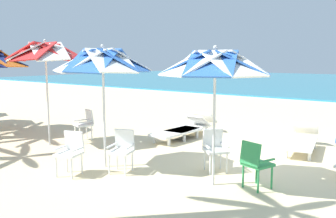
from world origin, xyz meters
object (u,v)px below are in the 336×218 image
(beach_umbrella_1, at_px, (103,62))
(sun_lounger_1, at_px, (302,140))
(plastic_chair_2, at_px, (71,150))
(beach_umbrella_2, at_px, (46,53))
(plastic_chair_1, at_px, (215,147))
(plastic_chair_0, at_px, (255,162))
(sun_lounger_3, at_px, (181,130))
(plastic_chair_3, at_px, (122,148))
(plastic_chair_4, at_px, (85,123))
(beach_umbrella_0, at_px, (215,65))
(sun_lounger_2, at_px, (192,126))

(beach_umbrella_1, distance_m, sun_lounger_1, 5.27)
(plastic_chair_2, relative_size, beach_umbrella_2, 0.31)
(plastic_chair_1, bearing_deg, plastic_chair_0, -23.72)
(plastic_chair_1, relative_size, sun_lounger_3, 0.40)
(sun_lounger_1, xyz_separation_m, sun_lounger_3, (-3.19, -0.75, 0.00))
(plastic_chair_0, xyz_separation_m, plastic_chair_2, (-3.25, -1.48, 0.00))
(plastic_chair_3, bearing_deg, sun_lounger_3, 104.19)
(plastic_chair_3, bearing_deg, sun_lounger_1, 58.88)
(plastic_chair_0, bearing_deg, plastic_chair_1, 156.28)
(plastic_chair_2, xyz_separation_m, sun_lounger_3, (-0.14, 3.96, -0.22))
(plastic_chair_3, relative_size, plastic_chair_4, 1.00)
(plastic_chair_4, xyz_separation_m, sun_lounger_1, (5.33, 2.46, -0.22))
(plastic_chair_1, bearing_deg, beach_umbrella_1, -149.60)
(plastic_chair_0, bearing_deg, plastic_chair_4, 171.99)
(plastic_chair_2, xyz_separation_m, plastic_chair_4, (-2.27, 2.26, 0.00))
(plastic_chair_0, bearing_deg, sun_lounger_3, 143.73)
(beach_umbrella_0, xyz_separation_m, plastic_chair_3, (-1.88, -0.45, -1.70))
(plastic_chair_0, distance_m, sun_lounger_1, 3.25)
(sun_lounger_1, bearing_deg, plastic_chair_3, -121.12)
(plastic_chair_1, relative_size, sun_lounger_1, 0.39)
(plastic_chair_0, xyz_separation_m, plastic_chair_1, (-1.11, 0.49, 0.00))
(sun_lounger_2, bearing_deg, plastic_chair_2, -87.73)
(plastic_chair_1, relative_size, plastic_chair_3, 1.00)
(plastic_chair_2, bearing_deg, sun_lounger_3, 91.96)
(plastic_chair_4, bearing_deg, plastic_chair_3, -26.91)
(plastic_chair_4, distance_m, sun_lounger_2, 3.15)
(beach_umbrella_2, bearing_deg, sun_lounger_3, 48.48)
(plastic_chair_0, relative_size, sun_lounger_2, 0.40)
(beach_umbrella_2, bearing_deg, plastic_chair_0, 2.33)
(beach_umbrella_1, bearing_deg, beach_umbrella_0, 9.88)
(sun_lounger_1, bearing_deg, plastic_chair_0, -86.64)
(beach_umbrella_0, bearing_deg, sun_lounger_3, 134.38)
(beach_umbrella_2, relative_size, sun_lounger_1, 1.26)
(plastic_chair_1, bearing_deg, beach_umbrella_2, -171.21)
(plastic_chair_2, distance_m, plastic_chair_4, 3.20)
(sun_lounger_3, bearing_deg, plastic_chair_4, -141.37)
(plastic_chair_0, distance_m, beach_umbrella_1, 3.63)
(beach_umbrella_1, height_order, sun_lounger_3, beach_umbrella_1)
(plastic_chair_4, height_order, sun_lounger_1, plastic_chair_4)
(plastic_chair_1, distance_m, sun_lounger_3, 3.03)
(sun_lounger_3, bearing_deg, beach_umbrella_1, -85.19)
(sun_lounger_2, xyz_separation_m, sun_lounger_3, (0.05, -0.64, 0.00))
(plastic_chair_0, xyz_separation_m, beach_umbrella_1, (-3.12, -0.69, 1.74))
(sun_lounger_1, relative_size, sun_lounger_3, 1.02)
(plastic_chair_0, relative_size, beach_umbrella_1, 0.33)
(sun_lounger_1, height_order, sun_lounger_3, same)
(beach_umbrella_0, distance_m, beach_umbrella_2, 5.10)
(beach_umbrella_0, xyz_separation_m, beach_umbrella_2, (-5.10, 0.03, 0.25))
(plastic_chair_3, bearing_deg, beach_umbrella_1, 177.07)
(plastic_chair_3, relative_size, beach_umbrella_2, 0.31)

